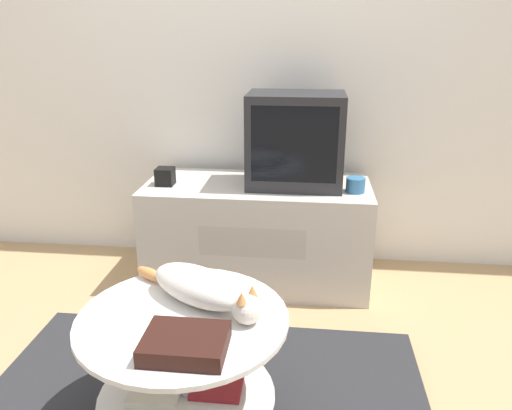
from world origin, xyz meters
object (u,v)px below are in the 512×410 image
at_px(tv, 295,140).
at_px(cat, 201,288).
at_px(speaker, 165,176).
at_px(dvd_box, 185,343).

height_order(tv, cat, tv).
distance_m(speaker, cat, 1.07).
height_order(tv, speaker, tv).
bearing_deg(tv, speaker, -173.97).
bearing_deg(dvd_box, speaker, 108.25).
xyz_separation_m(speaker, cat, (0.40, -0.98, -0.10)).
bearing_deg(speaker, dvd_box, -71.75).
relative_size(tv, cat, 0.94).
xyz_separation_m(tv, speaker, (-0.68, -0.07, -0.19)).
height_order(speaker, cat, speaker).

